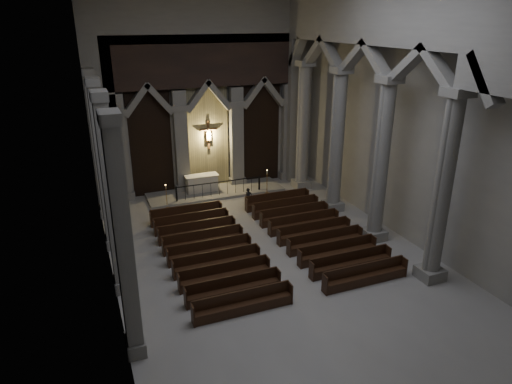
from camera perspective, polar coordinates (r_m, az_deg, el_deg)
room at (r=17.39m, az=4.54°, el=11.69°), size 24.00×24.10×12.00m
sanctuary_wall at (r=28.23m, az=-6.10°, el=13.19°), size 14.00×0.77×12.00m
right_arcade at (r=21.39m, az=16.65°, el=13.26°), size 1.00×24.00×12.00m
left_pilasters at (r=20.00m, az=-18.12°, el=1.00°), size 0.60×13.00×8.03m
sanctuary_step at (r=28.98m, az=-5.10°, el=0.05°), size 8.50×2.60×0.15m
altar at (r=28.80m, az=-6.79°, el=1.13°), size 2.08×0.83×1.05m
altar_rail at (r=27.99m, az=-4.63°, el=0.67°), size 5.39×0.09×1.06m
candle_stand_left at (r=27.06m, az=-11.08°, el=-1.12°), size 0.24×0.24×1.43m
candle_stand_right at (r=28.61m, az=1.37°, el=0.60°), size 0.27×0.27×1.57m
pews at (r=22.00m, az=1.00°, el=-6.36°), size 9.32×9.31×0.87m
worshipper at (r=26.53m, az=-0.95°, el=-0.73°), size 0.44×0.30×1.15m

